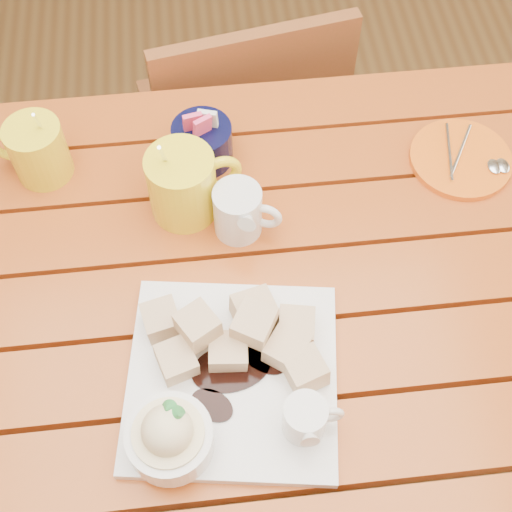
{
  "coord_description": "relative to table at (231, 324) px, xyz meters",
  "views": [
    {
      "loc": [
        -0.02,
        -0.48,
        1.63
      ],
      "look_at": [
        0.04,
        0.01,
        0.82
      ],
      "focal_mm": 50.0,
      "sensor_mm": 36.0,
      "label": 1
    }
  ],
  "objects": [
    {
      "name": "sugar_caddy",
      "position": [
        -0.02,
        0.24,
        0.14
      ],
      "size": [
        0.09,
        0.09,
        0.1
      ],
      "color": "black",
      "rests_on": "table"
    },
    {
      "name": "chair_far",
      "position": [
        0.07,
        0.56,
        -0.19
      ],
      "size": [
        0.44,
        0.44,
        0.8
      ],
      "rotation": [
        0.0,
        0.0,
        3.32
      ],
      "color": "brown",
      "rests_on": "ground"
    },
    {
      "name": "coffee_mug_right",
      "position": [
        -0.05,
        0.15,
        0.16
      ],
      "size": [
        0.14,
        0.1,
        0.17
      ],
      "rotation": [
        0.0,
        0.0,
        0.25
      ],
      "color": "yellow",
      "rests_on": "table"
    },
    {
      "name": "orange_saucer",
      "position": [
        0.38,
        0.19,
        0.11
      ],
      "size": [
        0.16,
        0.16,
        0.02
      ],
      "rotation": [
        0.0,
        0.0,
        -0.38
      ],
      "color": "orange",
      "rests_on": "table"
    },
    {
      "name": "dessert_plate",
      "position": [
        -0.02,
        -0.15,
        0.14
      ],
      "size": [
        0.31,
        0.31,
        0.11
      ],
      "rotation": [
        0.0,
        0.0,
        -0.15
      ],
      "color": "white",
      "rests_on": "table"
    },
    {
      "name": "coffee_mug_left",
      "position": [
        -0.27,
        0.24,
        0.16
      ],
      "size": [
        0.12,
        0.09,
        0.14
      ],
      "rotation": [
        0.0,
        0.0,
        -0.28
      ],
      "color": "yellow",
      "rests_on": "table"
    },
    {
      "name": "ground",
      "position": [
        0.0,
        -0.0,
        -0.64
      ],
      "size": [
        5.0,
        5.0,
        0.0
      ],
      "primitive_type": "plane",
      "color": "brown",
      "rests_on": "ground"
    },
    {
      "name": "cream_pitcher",
      "position": [
        0.03,
        0.1,
        0.15
      ],
      "size": [
        0.1,
        0.09,
        0.09
      ],
      "rotation": [
        0.0,
        0.0,
        -0.36
      ],
      "color": "white",
      "rests_on": "table"
    },
    {
      "name": "table",
      "position": [
        0.0,
        0.0,
        0.0
      ],
      "size": [
        1.2,
        0.79,
        0.75
      ],
      "color": "#A54915",
      "rests_on": "ground"
    }
  ]
}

